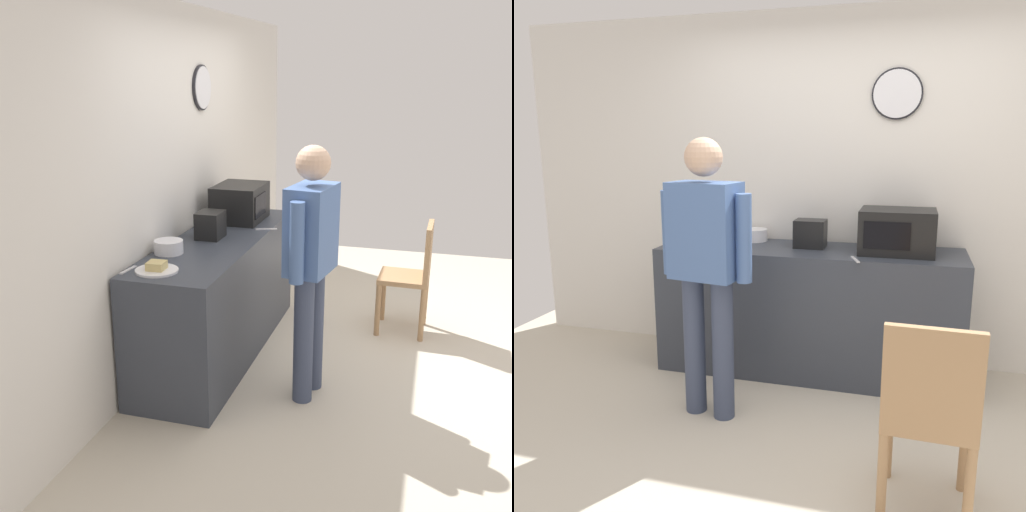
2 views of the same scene
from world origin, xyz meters
TOP-DOWN VIEW (x-y plane):
  - ground_plane at (0.00, 0.00)m, footprint 6.00×6.00m
  - back_wall at (0.00, 1.60)m, footprint 5.40×0.13m
  - kitchen_counter at (-0.26, 1.22)m, footprint 2.15×0.62m
  - microwave at (0.34, 1.24)m, footprint 0.50×0.39m
  - sandwich_plate at (-1.12, 1.32)m, footprint 0.27×0.27m
  - salad_bowl at (-0.73, 1.41)m, footprint 0.20×0.20m
  - toaster at (-0.26, 1.28)m, footprint 0.22×0.18m
  - fork_utensil at (-1.15, 1.50)m, footprint 0.17×0.04m
  - spoon_utensil at (0.10, 0.95)m, footprint 0.08×0.17m
  - person_standing at (-0.72, 0.42)m, footprint 0.58×0.30m
  - wooden_chair at (0.55, -0.19)m, footprint 0.41×0.41m

SIDE VIEW (x-z plane):
  - ground_plane at x=0.00m, z-range 0.00..0.00m
  - kitchen_counter at x=-0.26m, z-range 0.00..0.92m
  - wooden_chair at x=0.55m, z-range 0.05..0.99m
  - fork_utensil at x=-1.15m, z-range 0.92..0.93m
  - spoon_utensil at x=0.10m, z-range 0.92..0.93m
  - sandwich_plate at x=-1.12m, z-range 0.90..0.97m
  - salad_bowl at x=-0.73m, z-range 0.92..1.01m
  - person_standing at x=-0.72m, z-range 0.15..1.84m
  - toaster at x=-0.26m, z-range 0.92..1.12m
  - microwave at x=0.34m, z-range 0.92..1.22m
  - back_wall at x=0.00m, z-range 0.00..2.60m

